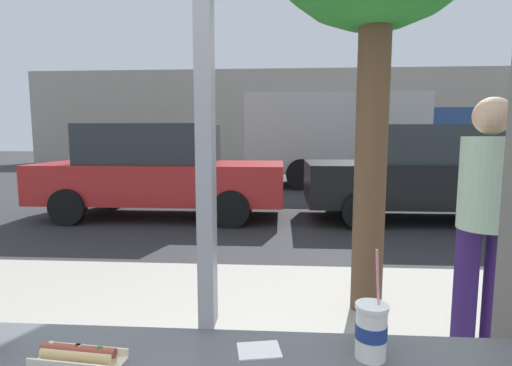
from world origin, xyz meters
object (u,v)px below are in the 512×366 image
object	(u,v)px
soda_cup_left	(371,330)
hotdog_tray_far	(79,355)
pedestrian	(486,214)
parked_car_black	(429,173)
parked_car_red	(160,171)
box_truck	(357,136)

from	to	relation	value
soda_cup_left	hotdog_tray_far	bearing A→B (deg)	-174.20
pedestrian	parked_car_black	bearing A→B (deg)	73.23
parked_car_red	pedestrian	size ratio (longest dim) A/B	2.84
hotdog_tray_far	parked_car_red	xyz separation A→B (m)	(-1.80, 6.38, -0.07)
parked_car_red	box_truck	world-z (taller)	box_truck
soda_cup_left	pedestrian	bearing A→B (deg)	54.27
parked_car_black	pedestrian	xyz separation A→B (m)	(-1.48, -4.92, 0.20)
soda_cup_left	parked_car_black	xyz separation A→B (m)	(2.47, 6.30, -0.14)
soda_cup_left	parked_car_red	size ratio (longest dim) A/B	0.07
soda_cup_left	pedestrian	distance (m)	1.70
hotdog_tray_far	parked_car_red	size ratio (longest dim) A/B	0.05
parked_car_black	parked_car_red	bearing A→B (deg)	180.00
soda_cup_left	parked_car_black	world-z (taller)	parked_car_black
soda_cup_left	hotdog_tray_far	distance (m)	0.79
soda_cup_left	parked_car_black	size ratio (longest dim) A/B	0.07
hotdog_tray_far	box_truck	world-z (taller)	box_truck
parked_car_black	pedestrian	world-z (taller)	pedestrian
soda_cup_left	parked_car_red	bearing A→B (deg)	112.33
parked_car_black	box_truck	xyz separation A→B (m)	(-0.39, 5.00, 0.67)
parked_car_red	box_truck	bearing A→B (deg)	46.97
pedestrian	hotdog_tray_far	bearing A→B (deg)	-140.60
hotdog_tray_far	box_truck	distance (m)	11.75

